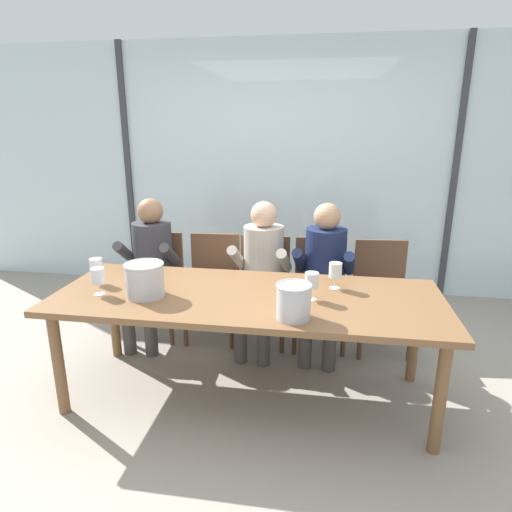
% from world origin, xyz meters
% --- Properties ---
extents(ground, '(14.00, 14.00, 0.00)m').
position_xyz_m(ground, '(0.00, 1.00, 0.00)').
color(ground, '#9E9384').
extents(window_glass_panel, '(7.64, 0.03, 2.60)m').
position_xyz_m(window_glass_panel, '(0.00, 2.14, 1.30)').
color(window_glass_panel, silver).
rests_on(window_glass_panel, ground).
extents(window_mullion_left, '(0.06, 0.06, 2.60)m').
position_xyz_m(window_mullion_left, '(-1.72, 2.12, 1.30)').
color(window_mullion_left, '#38383D').
rests_on(window_mullion_left, ground).
extents(window_mullion_right, '(0.06, 0.06, 2.60)m').
position_xyz_m(window_mullion_right, '(1.72, 2.12, 1.30)').
color(window_mullion_right, '#38383D').
rests_on(window_mullion_right, ground).
extents(hillside_vineyard, '(13.64, 2.40, 2.05)m').
position_xyz_m(hillside_vineyard, '(0.00, 5.68, 1.03)').
color(hillside_vineyard, '#568942').
rests_on(hillside_vineyard, ground).
extents(dining_table, '(2.44, 0.93, 0.73)m').
position_xyz_m(dining_table, '(0.00, 0.00, 0.66)').
color(dining_table, brown).
rests_on(dining_table, ground).
extents(chair_near_curtain, '(0.47, 0.47, 0.87)m').
position_xyz_m(chair_near_curtain, '(-0.96, 0.87, 0.50)').
color(chair_near_curtain, brown).
rests_on(chair_near_curtain, ground).
extents(chair_left_of_center, '(0.47, 0.47, 0.87)m').
position_xyz_m(chair_left_of_center, '(-0.45, 0.90, 0.50)').
color(chair_left_of_center, brown).
rests_on(chair_left_of_center, ground).
extents(chair_center, '(0.44, 0.44, 0.87)m').
position_xyz_m(chair_center, '(-0.02, 0.90, 0.50)').
color(chair_center, brown).
rests_on(chair_center, ground).
extents(chair_right_of_center, '(0.46, 0.46, 0.87)m').
position_xyz_m(chair_right_of_center, '(0.45, 0.90, 0.50)').
color(chair_right_of_center, brown).
rests_on(chair_right_of_center, ground).
extents(chair_near_window_right, '(0.48, 0.48, 0.87)m').
position_xyz_m(chair_near_window_right, '(0.94, 0.90, 0.50)').
color(chair_near_window_right, brown).
rests_on(chair_near_window_right, ground).
extents(person_charcoal_jacket, '(0.47, 0.62, 1.19)m').
position_xyz_m(person_charcoal_jacket, '(-0.95, 0.74, 0.67)').
color(person_charcoal_jacket, '#38383D').
rests_on(person_charcoal_jacket, ground).
extents(person_beige_jumper, '(0.48, 0.63, 1.19)m').
position_xyz_m(person_beige_jumper, '(-0.02, 0.74, 0.67)').
color(person_beige_jumper, '#B7AD9E').
rests_on(person_beige_jumper, ground).
extents(person_navy_polo, '(0.48, 0.63, 1.19)m').
position_xyz_m(person_navy_polo, '(0.47, 0.74, 0.67)').
color(person_navy_polo, '#192347').
rests_on(person_navy_polo, ground).
extents(ice_bucket_primary, '(0.20, 0.20, 0.20)m').
position_xyz_m(ice_bucket_primary, '(0.31, -0.31, 0.83)').
color(ice_bucket_primary, '#B7B7BC').
rests_on(ice_bucket_primary, dining_table).
extents(ice_bucket_secondary, '(0.24, 0.24, 0.21)m').
position_xyz_m(ice_bucket_secondary, '(-0.62, -0.12, 0.84)').
color(ice_bucket_secondary, '#B7B7BC').
rests_on(ice_bucket_secondary, dining_table).
extents(wine_glass_by_left_taster, '(0.08, 0.08, 0.17)m').
position_xyz_m(wine_glass_by_left_taster, '(-0.92, -0.15, 0.85)').
color(wine_glass_by_left_taster, silver).
rests_on(wine_glass_by_left_taster, dining_table).
extents(wine_glass_near_bucket, '(0.08, 0.08, 0.17)m').
position_xyz_m(wine_glass_near_bucket, '(-1.03, 0.04, 0.85)').
color(wine_glass_near_bucket, silver).
rests_on(wine_glass_near_bucket, dining_table).
extents(wine_glass_center_pour, '(0.08, 0.08, 0.17)m').
position_xyz_m(wine_glass_center_pour, '(0.55, 0.20, 0.85)').
color(wine_glass_center_pour, silver).
rests_on(wine_glass_center_pour, dining_table).
extents(wine_glass_by_right_taster, '(0.08, 0.08, 0.17)m').
position_xyz_m(wine_glass_by_right_taster, '(0.40, -0.03, 0.85)').
color(wine_glass_by_right_taster, silver).
rests_on(wine_glass_by_right_taster, dining_table).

